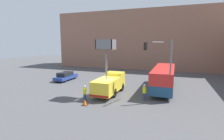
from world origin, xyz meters
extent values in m
plane|color=#4C4C4F|center=(0.00, 0.00, 0.00)|extent=(120.00, 120.00, 0.00)
cube|color=#936651|center=(0.00, 26.97, 7.11)|extent=(44.00, 10.00, 14.22)
cube|color=yellow|center=(0.51, 2.81, 1.46)|extent=(2.27, 1.87, 1.96)
cube|color=yellow|center=(0.51, -0.31, 1.28)|extent=(2.27, 4.37, 1.60)
cube|color=red|center=(0.51, -2.44, 0.63)|extent=(2.22, 0.10, 0.24)
cylinder|color=black|center=(-0.47, 2.81, 0.53)|extent=(0.30, 1.06, 1.06)
cylinder|color=black|center=(1.50, 2.81, 0.53)|extent=(0.30, 1.06, 1.06)
cylinder|color=black|center=(-0.47, -0.31, 0.53)|extent=(0.30, 1.06, 1.06)
cylinder|color=black|center=(1.50, -0.31, 0.53)|extent=(0.30, 1.06, 1.06)
cylinder|color=slate|center=(0.51, -0.31, 3.81)|extent=(0.24, 0.24, 3.47)
cube|color=brown|center=(0.51, -0.31, 5.60)|extent=(1.98, 1.63, 0.10)
cube|color=slate|center=(-0.44, -0.31, 6.17)|extent=(0.08, 1.63, 1.05)
cube|color=slate|center=(1.47, -0.31, 6.17)|extent=(0.08, 1.63, 1.05)
cube|color=slate|center=(0.51, 0.47, 6.17)|extent=(1.98, 0.08, 1.05)
cube|color=slate|center=(0.51, -1.09, 6.17)|extent=(1.98, 0.08, 1.05)
cube|color=navy|center=(6.67, 5.42, 1.05)|extent=(2.59, 11.03, 1.15)
cube|color=red|center=(6.67, 5.42, 2.33)|extent=(2.59, 11.03, 1.40)
cube|color=black|center=(6.67, 5.42, 2.12)|extent=(2.61, 10.59, 0.62)
cylinder|color=black|center=(5.52, 8.84, 0.56)|extent=(0.30, 1.13, 1.13)
cylinder|color=black|center=(7.82, 8.84, 0.56)|extent=(0.30, 1.13, 1.13)
cylinder|color=black|center=(5.52, 2.00, 0.56)|extent=(0.30, 1.13, 1.13)
cylinder|color=black|center=(7.82, 2.00, 0.56)|extent=(0.30, 1.13, 1.13)
cylinder|color=slate|center=(7.59, 0.20, 3.34)|extent=(0.18, 0.18, 6.68)
cylinder|color=slate|center=(6.18, 0.66, 6.38)|extent=(1.05, 2.86, 0.13)
cube|color=black|center=(4.77, 1.12, 5.93)|extent=(0.40, 0.40, 0.90)
sphere|color=red|center=(4.77, 1.12, 6.18)|extent=(0.20, 0.20, 0.20)
cylinder|color=navy|center=(-1.07, -2.71, 0.40)|extent=(0.32, 0.32, 0.81)
cylinder|color=yellow|center=(-1.07, -2.71, 1.12)|extent=(0.38, 0.38, 0.64)
sphere|color=tan|center=(-1.07, -2.71, 1.55)|extent=(0.22, 0.22, 0.22)
sphere|color=white|center=(-1.07, -2.71, 1.65)|extent=(0.23, 0.23, 0.23)
cylinder|color=navy|center=(4.99, -0.24, 0.42)|extent=(0.32, 0.32, 0.83)
cylinder|color=yellow|center=(4.99, -0.24, 1.16)|extent=(0.38, 0.38, 0.66)
sphere|color=tan|center=(4.99, -0.24, 1.61)|extent=(0.23, 0.23, 0.23)
sphere|color=white|center=(4.99, -0.24, 1.71)|extent=(0.24, 0.24, 0.24)
cube|color=black|center=(-0.44, -3.86, 0.01)|extent=(0.55, 0.55, 0.03)
cone|color=#F25B0F|center=(-0.44, -3.86, 0.31)|extent=(0.44, 0.44, 0.63)
cube|color=navy|center=(-9.44, 5.90, 0.54)|extent=(1.84, 4.76, 0.53)
cube|color=black|center=(-9.44, 5.66, 1.13)|extent=(1.62, 2.62, 0.65)
cylinder|color=black|center=(-10.24, 7.37, 0.32)|extent=(0.22, 0.64, 0.64)
cylinder|color=black|center=(-8.64, 7.37, 0.32)|extent=(0.22, 0.64, 0.64)
cylinder|color=black|center=(-10.24, 4.42, 0.32)|extent=(0.22, 0.64, 0.64)
cylinder|color=black|center=(-8.64, 4.42, 0.32)|extent=(0.22, 0.64, 0.64)
camera|label=1|loc=(8.05, -19.00, 6.24)|focal=28.00mm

